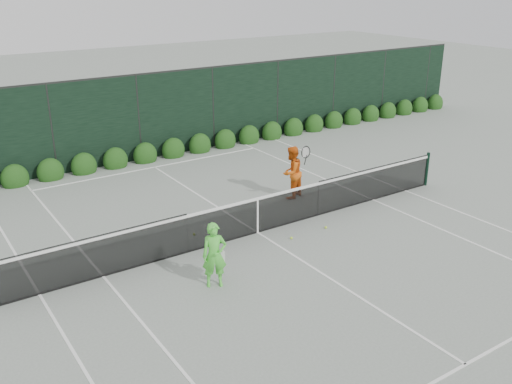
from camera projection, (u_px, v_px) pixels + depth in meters
ground at (258, 233)px, 14.73m from camera, size 80.00×80.00×0.00m
tennis_net at (257, 214)px, 14.52m from camera, size 12.90×0.10×1.07m
player_woman at (215, 255)px, 12.00m from camera, size 0.66×0.53×1.44m
player_man at (292, 172)px, 16.78m from camera, size 0.96×0.83×1.58m
court_lines at (258, 232)px, 14.73m from camera, size 11.03×23.83×0.01m
windscreen_fence at (329, 213)px, 12.08m from camera, size 32.00×21.07×3.06m
hedge_row at (145, 155)px, 20.19m from camera, size 31.66×0.65×0.94m
tennis_balls at (271, 233)px, 14.63m from camera, size 3.14×1.63×0.07m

